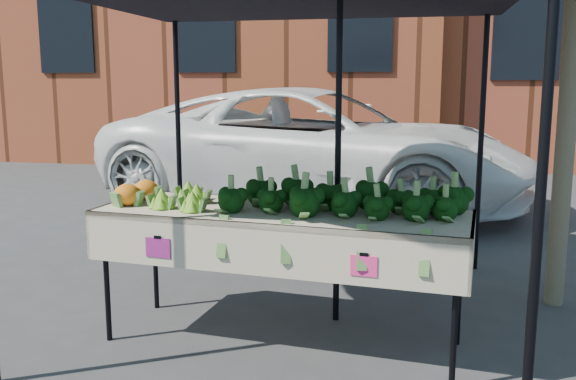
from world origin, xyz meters
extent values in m
plane|color=#333336|center=(0.00, 0.00, 0.00)|extent=(90.00, 90.00, 0.00)
cube|color=beige|center=(-0.21, -0.04, 0.45)|extent=(2.47, 1.03, 0.90)
cube|color=#F22D8C|center=(-0.89, -0.45, 0.70)|extent=(0.17, 0.01, 0.12)
cube|color=#F02D7D|center=(0.40, -0.45, 0.70)|extent=(0.17, 0.01, 0.12)
ellipsoid|color=black|center=(0.18, -0.02, 1.02)|extent=(1.58, 0.55, 0.24)
ellipsoid|color=#85BB2C|center=(-0.88, -0.01, 0.99)|extent=(0.41, 0.55, 0.18)
ellipsoid|color=orange|center=(-1.25, 0.02, 0.98)|extent=(0.21, 0.41, 0.16)
camera|label=1|loc=(0.64, -3.88, 1.72)|focal=38.85mm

